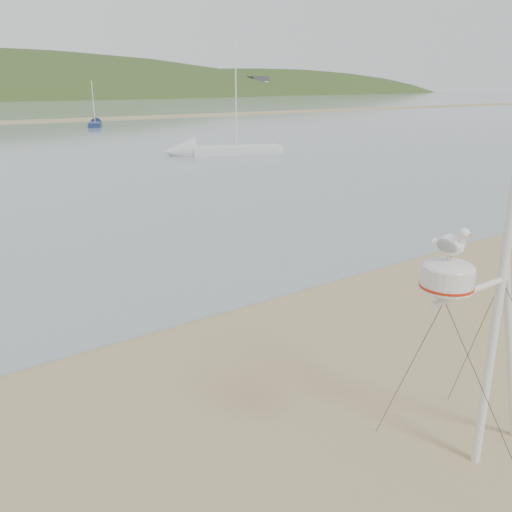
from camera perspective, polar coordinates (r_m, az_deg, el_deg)
ground at (r=7.15m, az=-10.07°, el=-23.21°), size 560.00×560.00×0.00m
mast_rig at (r=7.27m, az=23.32°, el=-11.59°), size 2.34×2.49×5.27m
sailboat_blue_far at (r=67.23m, az=-16.51°, el=13.23°), size 3.37×5.45×5.40m
sailboat_white_near at (r=37.93m, az=-5.56°, el=10.97°), size 8.43×4.76×8.15m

